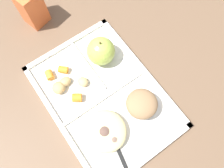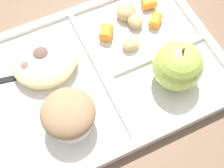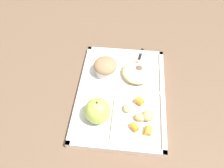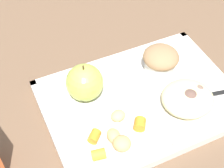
{
  "view_description": "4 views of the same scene",
  "coord_description": "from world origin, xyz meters",
  "px_view_note": "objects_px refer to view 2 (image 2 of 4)",
  "views": [
    {
      "loc": [
        0.15,
        -0.08,
        0.57
      ],
      "look_at": [
        -0.01,
        0.04,
        0.03
      ],
      "focal_mm": 35.0,
      "sensor_mm": 36.0,
      "label": 1
    },
    {
      "loc": [
        0.09,
        0.24,
        0.46
      ],
      "look_at": [
        0.0,
        0.04,
        0.03
      ],
      "focal_mm": 50.2,
      "sensor_mm": 36.0,
      "label": 2
    },
    {
      "loc": [
        -0.43,
        -0.01,
        0.61
      ],
      "look_at": [
        0.02,
        0.03,
        0.03
      ],
      "focal_mm": 36.63,
      "sensor_mm": 36.0,
      "label": 3
    },
    {
      "loc": [
        -0.24,
        -0.38,
        0.56
      ],
      "look_at": [
        -0.04,
        0.04,
        0.04
      ],
      "focal_mm": 54.92,
      "sensor_mm": 36.0,
      "label": 4
    }
  ],
  "objects_px": {
    "lunch_tray": "(103,73)",
    "green_apple": "(178,66)",
    "plastic_fork": "(13,78)",
    "bran_muffin": "(69,115)"
  },
  "relations": [
    {
      "from": "lunch_tray",
      "to": "green_apple",
      "type": "relative_size",
      "value": 4.58
    },
    {
      "from": "green_apple",
      "to": "plastic_fork",
      "type": "height_order",
      "value": "green_apple"
    },
    {
      "from": "bran_muffin",
      "to": "lunch_tray",
      "type": "bearing_deg",
      "value": -143.05
    },
    {
      "from": "green_apple",
      "to": "plastic_fork",
      "type": "distance_m",
      "value": 0.26
    },
    {
      "from": "bran_muffin",
      "to": "green_apple",
      "type": "bearing_deg",
      "value": -180.0
    },
    {
      "from": "plastic_fork",
      "to": "lunch_tray",
      "type": "bearing_deg",
      "value": 160.18
    },
    {
      "from": "lunch_tray",
      "to": "green_apple",
      "type": "height_order",
      "value": "green_apple"
    },
    {
      "from": "green_apple",
      "to": "bran_muffin",
      "type": "bearing_deg",
      "value": 0.0
    },
    {
      "from": "green_apple",
      "to": "lunch_tray",
      "type": "bearing_deg",
      "value": -31.96
    },
    {
      "from": "bran_muffin",
      "to": "plastic_fork",
      "type": "xyz_separation_m",
      "value": [
        0.06,
        -0.11,
        -0.03
      ]
    }
  ]
}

